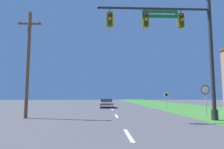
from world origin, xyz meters
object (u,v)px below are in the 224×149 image
Objects in this scene: signal_mast at (182,42)px; stop_sign at (205,93)px; route_sign_post at (166,97)px; car_ahead at (106,103)px; utility_pole_near at (28,62)px.

stop_sign is (2.97, 2.82, -3.51)m from signal_mast.
route_sign_post is at bearing 92.21° from stop_sign.
signal_mast reaches higher than stop_sign.
car_ahead is 15.05m from utility_pole_near.
stop_sign is 9.15m from route_sign_post.
stop_sign is at bearing 3.33° from utility_pole_near.
utility_pole_near reaches higher than stop_sign.
route_sign_post is (7.62, -3.28, 0.92)m from car_ahead.
stop_sign reaches higher than route_sign_post.
signal_mast is at bearing -71.82° from car_ahead.
route_sign_post is at bearing 77.65° from signal_mast.
route_sign_post is at bearing 35.81° from utility_pole_near.
stop_sign is at bearing 43.55° from signal_mast.
stop_sign is at bearing -87.79° from route_sign_post.
signal_mast is 1.90× the size of car_ahead.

